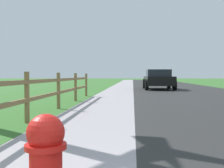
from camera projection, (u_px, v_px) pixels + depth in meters
ground_plane at (133, 86)px, 25.45m from camera, size 120.00×120.00×0.00m
road_asphalt at (169, 86)px, 27.18m from camera, size 7.00×66.00×0.01m
curb_concrete at (103, 86)px, 27.66m from camera, size 6.00×66.00×0.01m
grass_verge at (88, 85)px, 27.77m from camera, size 5.00×66.00×0.00m
rail_fence at (45, 90)px, 7.28m from camera, size 0.11×12.91×1.12m
parked_suv_black at (158, 79)px, 20.41m from camera, size 2.18×4.33×1.45m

